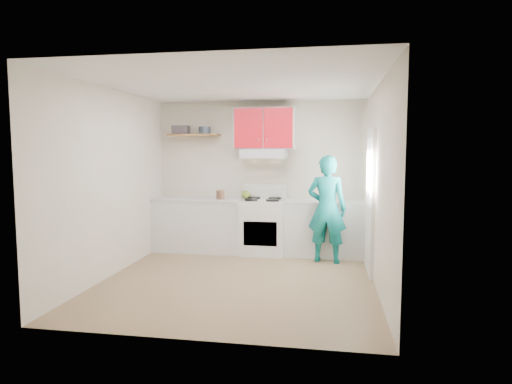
% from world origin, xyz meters
% --- Properties ---
extents(floor, '(3.80, 3.80, 0.00)m').
position_xyz_m(floor, '(0.00, 0.00, 0.00)').
color(floor, brown).
rests_on(floor, ground).
extents(ceiling, '(3.60, 3.80, 0.04)m').
position_xyz_m(ceiling, '(0.00, 0.00, 2.60)').
color(ceiling, white).
rests_on(ceiling, floor).
extents(back_wall, '(3.60, 0.04, 2.60)m').
position_xyz_m(back_wall, '(0.00, 1.90, 1.30)').
color(back_wall, beige).
rests_on(back_wall, floor).
extents(front_wall, '(3.60, 0.04, 2.60)m').
position_xyz_m(front_wall, '(0.00, -1.90, 1.30)').
color(front_wall, beige).
rests_on(front_wall, floor).
extents(left_wall, '(0.04, 3.80, 2.60)m').
position_xyz_m(left_wall, '(-1.80, 0.00, 1.30)').
color(left_wall, beige).
rests_on(left_wall, floor).
extents(right_wall, '(0.04, 3.80, 2.60)m').
position_xyz_m(right_wall, '(1.80, 0.00, 1.30)').
color(right_wall, beige).
rests_on(right_wall, floor).
extents(door, '(0.05, 0.85, 2.05)m').
position_xyz_m(door, '(1.78, 0.70, 1.02)').
color(door, white).
rests_on(door, floor).
extents(door_glass, '(0.01, 0.55, 0.95)m').
position_xyz_m(door_glass, '(1.75, 0.70, 1.45)').
color(door_glass, white).
rests_on(door_glass, door).
extents(counter_left, '(1.52, 0.60, 0.90)m').
position_xyz_m(counter_left, '(-1.04, 1.60, 0.45)').
color(counter_left, silver).
rests_on(counter_left, floor).
extents(counter_right, '(1.32, 0.60, 0.90)m').
position_xyz_m(counter_right, '(1.14, 1.60, 0.45)').
color(counter_right, silver).
rests_on(counter_right, floor).
extents(stove, '(0.76, 0.65, 0.92)m').
position_xyz_m(stove, '(0.10, 1.57, 0.46)').
color(stove, white).
rests_on(stove, floor).
extents(range_hood, '(0.76, 0.44, 0.15)m').
position_xyz_m(range_hood, '(0.10, 1.68, 1.70)').
color(range_hood, silver).
rests_on(range_hood, back_wall).
extents(upper_cabinets, '(1.02, 0.33, 0.70)m').
position_xyz_m(upper_cabinets, '(0.10, 1.73, 2.12)').
color(upper_cabinets, red).
rests_on(upper_cabinets, back_wall).
extents(shelf, '(0.90, 0.30, 0.04)m').
position_xyz_m(shelf, '(-1.15, 1.75, 2.02)').
color(shelf, brown).
rests_on(shelf, back_wall).
extents(books, '(0.29, 0.22, 0.15)m').
position_xyz_m(books, '(-1.40, 1.77, 2.11)').
color(books, '#463E46').
rests_on(books, shelf).
extents(tin, '(0.25, 0.25, 0.12)m').
position_xyz_m(tin, '(-0.95, 1.73, 2.10)').
color(tin, '#333D4C').
rests_on(tin, shelf).
extents(kettle, '(0.20, 0.20, 0.14)m').
position_xyz_m(kettle, '(-0.23, 1.73, 0.99)').
color(kettle, olive).
rests_on(kettle, stove).
extents(crock, '(0.19, 0.19, 0.17)m').
position_xyz_m(crock, '(-0.63, 1.53, 0.99)').
color(crock, '#4B2D20').
rests_on(crock, counter_left).
extents(cutting_board, '(0.33, 0.27, 0.02)m').
position_xyz_m(cutting_board, '(0.72, 1.55, 0.91)').
color(cutting_board, olive).
rests_on(cutting_board, counter_right).
extents(silicone_mat, '(0.37, 0.32, 0.01)m').
position_xyz_m(silicone_mat, '(1.53, 1.61, 0.90)').
color(silicone_mat, red).
rests_on(silicone_mat, counter_right).
extents(person, '(0.67, 0.50, 1.68)m').
position_xyz_m(person, '(1.17, 1.18, 0.84)').
color(person, '#0D7B7A').
rests_on(person, floor).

